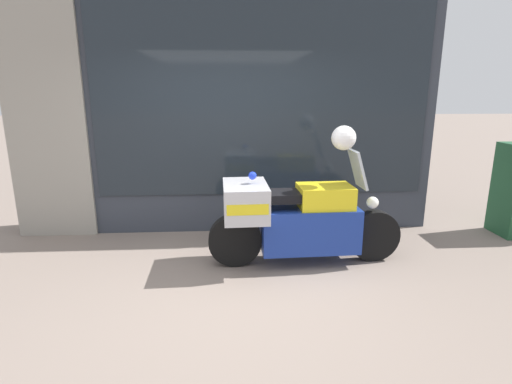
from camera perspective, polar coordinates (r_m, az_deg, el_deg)
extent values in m
plane|color=gray|center=(4.13, -4.05, -14.02)|extent=(60.00, 60.00, 0.00)
cube|color=#333842|center=(5.63, -4.23, 13.17)|extent=(5.75, 0.40, 3.69)
cube|color=gray|center=(6.15, -27.26, 11.76)|extent=(1.04, 0.55, 3.69)
cube|color=#1E262D|center=(5.43, 0.99, 13.69)|extent=(4.48, 0.02, 2.69)
cube|color=slate|center=(5.90, 0.36, -2.23)|extent=(4.26, 0.30, 0.55)
cube|color=silver|center=(5.85, 0.28, 6.69)|extent=(4.26, 0.02, 1.30)
cube|color=beige|center=(5.66, 0.39, 12.96)|extent=(4.26, 0.30, 0.02)
cube|color=maroon|center=(5.75, -15.03, 12.91)|extent=(0.18, 0.04, 0.06)
cube|color=black|center=(5.64, -4.80, 13.32)|extent=(0.18, 0.04, 0.06)
cube|color=#C68E19|center=(5.71, 5.52, 13.31)|extent=(0.18, 0.04, 0.06)
cube|color=#B7B2A8|center=(5.95, 15.29, 12.93)|extent=(0.18, 0.04, 0.06)
cube|color=#2D8E42|center=(5.75, -9.46, 1.35)|extent=(0.19, 0.03, 0.27)
cube|color=yellow|center=(5.88, 10.07, 1.62)|extent=(0.19, 0.02, 0.27)
cylinder|color=black|center=(4.91, 16.42, -5.97)|extent=(0.61, 0.16, 0.60)
cylinder|color=black|center=(4.58, -3.01, -6.89)|extent=(0.61, 0.16, 0.60)
cube|color=navy|center=(4.65, 7.59, -5.14)|extent=(1.12, 0.52, 0.50)
cube|color=yellow|center=(4.58, 9.82, -0.78)|extent=(0.62, 0.46, 0.28)
cube|color=black|center=(4.48, 4.62, -0.56)|extent=(0.65, 0.39, 0.10)
cube|color=#B7B7BC|center=(4.43, -1.53, -1.21)|extent=(0.51, 0.74, 0.38)
cube|color=yellow|center=(4.43, -1.53, -1.21)|extent=(0.46, 0.75, 0.11)
cube|color=#B2BCC6|center=(4.62, 14.33, 3.19)|extent=(0.17, 0.34, 0.43)
sphere|color=white|center=(4.78, 16.31, -1.46)|extent=(0.14, 0.14, 0.14)
sphere|color=blue|center=(4.37, -0.51, 2.35)|extent=(0.09, 0.09, 0.09)
sphere|color=white|center=(4.51, 12.42, 7.56)|extent=(0.27, 0.27, 0.27)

